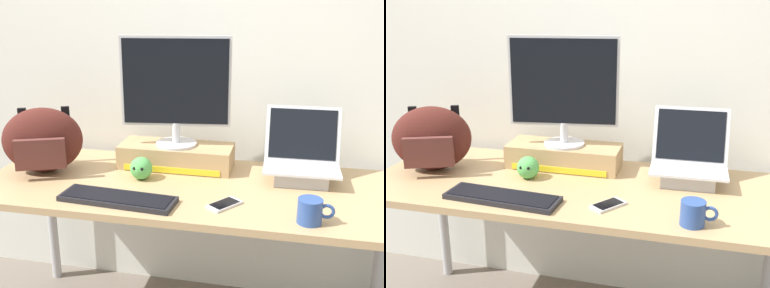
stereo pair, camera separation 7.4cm
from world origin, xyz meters
The scene contains 10 objects.
back_wall centered at (0.00, 0.45, 1.30)m, with size 7.00×0.10×2.60m, color silver.
desk centered at (0.00, 0.00, 0.67)m, with size 1.80×0.70×0.75m.
toner_box_yellow centered at (-0.12, 0.20, 0.80)m, with size 0.52×0.20×0.11m.
desktop_monitor centered at (-0.12, 0.20, 1.12)m, with size 0.49×0.19×0.49m.
open_laptop centered at (0.45, 0.16, 0.81)m, with size 0.32×0.26×0.30m.
external_keyboard centered at (-0.25, -0.23, 0.76)m, with size 0.47×0.17×0.02m.
messenger_backpack centered at (-0.68, 0.01, 0.89)m, with size 0.39×0.30×0.30m.
coffee_mug centered at (0.48, -0.25, 0.79)m, with size 0.13×0.09×0.09m.
cell_phone centered at (0.17, -0.18, 0.75)m, with size 0.14×0.15×0.01m.
plush_toy centered at (-0.23, 0.02, 0.80)m, with size 0.10×0.10×0.10m.
Camera 1 is at (0.40, -1.81, 1.52)m, focal length 44.30 mm.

